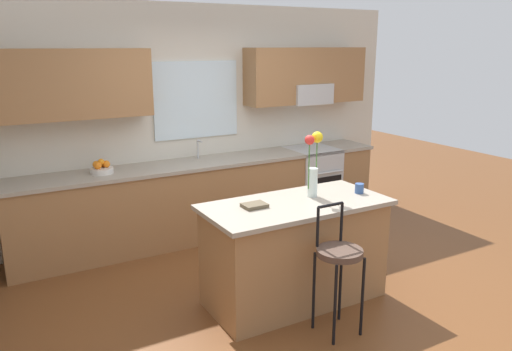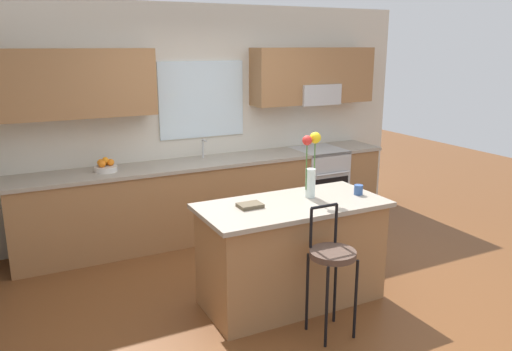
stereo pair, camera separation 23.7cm
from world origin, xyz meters
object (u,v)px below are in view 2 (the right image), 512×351
Objects in this scene: kitchen_island at (292,252)px; mug_ceramic at (358,190)px; bar_stool_near at (332,260)px; cookbook at (250,205)px; flower_vase at (311,164)px; fruit_bowl_oranges at (106,166)px; oven_range at (318,183)px.

kitchen_island is 18.10× the size of mug_ceramic.
bar_stool_near is 0.82m from cookbook.
kitchen_island is 0.83m from mug_ceramic.
cookbook is at bearing -178.21° from flower_vase.
cookbook is (-0.61, -0.02, -0.29)m from flower_vase.
bar_stool_near is at bearing -140.29° from mug_ceramic.
mug_ceramic reaches higher than kitchen_island.
bar_stool_near reaches higher than mug_ceramic.
oven_range is at bearing -0.61° from fruit_bowl_oranges.
fruit_bowl_oranges is (-1.88, 1.91, 0.01)m from mug_ceramic.
kitchen_island is 0.61m from cookbook.
flower_vase is 2.31m from fruit_bowl_oranges.
fruit_bowl_oranges is (-1.22, 1.86, 0.51)m from kitchen_island.
cookbook reaches higher than oven_range.
mug_ceramic is 0.37× the size of fruit_bowl_oranges.
kitchen_island is 1.56× the size of bar_stool_near.
fruit_bowl_oranges reaches higher than mug_ceramic.
oven_range is 3.83× the size of fruit_bowl_oranges.
oven_range is 1.58× the size of flower_vase.
oven_range is at bearing 50.74° from kitchen_island.
flower_vase reaches higher than kitchen_island.
oven_range is 0.88× the size of bar_stool_near.
mug_ceramic is (-0.83, -1.88, 0.51)m from oven_range.
fruit_bowl_oranges is (-1.45, 1.78, -0.25)m from flower_vase.
bar_stool_near is (-1.49, -2.43, 0.18)m from oven_range.
fruit_bowl_oranges is at bearing 179.39° from oven_range.
flower_vase is at bearing -50.82° from fruit_bowl_oranges.
flower_vase is 0.67m from cookbook.
bar_stool_near is (0.00, -0.60, 0.17)m from kitchen_island.
mug_ceramic is at bearing -17.26° from flower_vase.
flower_vase is (0.23, 0.08, 0.76)m from kitchen_island.
oven_range is 2.86m from bar_stool_near.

